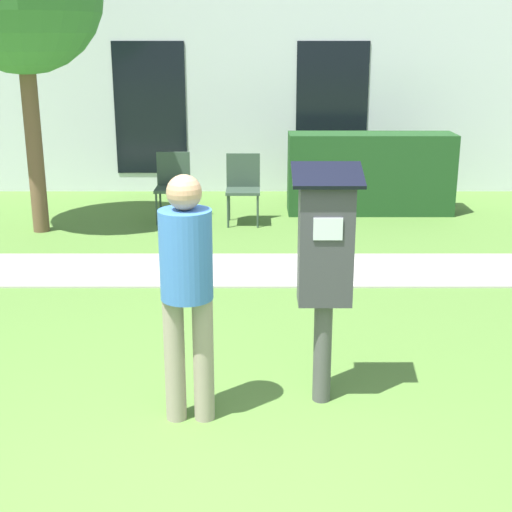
% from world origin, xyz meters
% --- Properties ---
extents(ground_plane, '(40.00, 40.00, 0.00)m').
position_xyz_m(ground_plane, '(0.00, 0.00, 0.00)').
color(ground_plane, '#517A33').
extents(sidewalk, '(12.00, 1.10, 0.02)m').
position_xyz_m(sidewalk, '(0.00, 3.91, 0.01)').
color(sidewalk, '#B7B2A8').
rests_on(sidewalk, ground).
extents(building_facade, '(10.00, 0.26, 3.20)m').
position_xyz_m(building_facade, '(0.00, 8.09, 1.60)').
color(building_facade, silver).
rests_on(building_facade, ground).
extents(parking_meter, '(0.44, 0.31, 1.59)m').
position_xyz_m(parking_meter, '(0.67, 1.13, 1.02)').
color(parking_meter, '#4C4C4C').
rests_on(parking_meter, ground).
extents(person_standing, '(0.32, 0.32, 1.58)m').
position_xyz_m(person_standing, '(-0.19, 0.88, 0.93)').
color(person_standing, gray).
rests_on(person_standing, ground).
extents(outdoor_chair_left, '(0.44, 0.44, 0.90)m').
position_xyz_m(outdoor_chair_left, '(-0.87, 6.10, 0.53)').
color(outdoor_chair_left, '#334738').
rests_on(outdoor_chair_left, ground).
extents(outdoor_chair_middle, '(0.44, 0.44, 0.90)m').
position_xyz_m(outdoor_chair_middle, '(0.06, 5.98, 0.53)').
color(outdoor_chair_middle, '#334738').
rests_on(outdoor_chair_middle, ground).
extents(hedge_row, '(2.26, 0.60, 1.10)m').
position_xyz_m(hedge_row, '(1.81, 6.55, 0.55)').
color(hedge_row, '#1E471E').
rests_on(hedge_row, ground).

